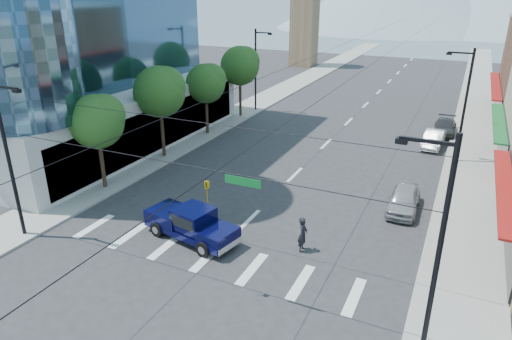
# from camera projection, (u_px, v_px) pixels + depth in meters

# --- Properties ---
(ground) EXTENTS (160.00, 160.00, 0.00)m
(ground) POSITION_uv_depth(u_px,v_px,m) (196.00, 273.00, 22.64)
(ground) COLOR #28282B
(ground) RESTS_ON ground
(sidewalk_left) EXTENTS (4.00, 120.00, 0.15)m
(sidewalk_left) POSITION_uv_depth(u_px,v_px,m) (279.00, 92.00, 60.90)
(sidewalk_left) COLOR gray
(sidewalk_left) RESTS_ON ground
(sidewalk_right) EXTENTS (4.00, 120.00, 0.15)m
(sidewalk_right) POSITION_uv_depth(u_px,v_px,m) (476.00, 111.00, 51.45)
(sidewalk_right) COLOR gray
(sidewalk_right) RESTS_ON ground
(clock_tower) EXTENTS (4.80, 4.80, 20.40)m
(clock_tower) POSITION_uv_depth(u_px,v_px,m) (305.00, 2.00, 77.16)
(clock_tower) COLOR #8C6B4C
(clock_tower) RESTS_ON ground
(tree_near) EXTENTS (3.65, 3.64, 6.71)m
(tree_near) POSITION_uv_depth(u_px,v_px,m) (99.00, 120.00, 30.23)
(tree_near) COLOR black
(tree_near) RESTS_ON ground
(tree_midnear) EXTENTS (4.09, 4.09, 7.52)m
(tree_midnear) POSITION_uv_depth(u_px,v_px,m) (161.00, 90.00, 35.88)
(tree_midnear) COLOR black
(tree_midnear) RESTS_ON ground
(tree_midfar) EXTENTS (3.65, 3.64, 6.71)m
(tree_midfar) POSITION_uv_depth(u_px,v_px,m) (207.00, 82.00, 41.98)
(tree_midfar) COLOR black
(tree_midfar) RESTS_ON ground
(tree_far) EXTENTS (4.09, 4.09, 7.52)m
(tree_far) POSITION_uv_depth(u_px,v_px,m) (241.00, 65.00, 47.63)
(tree_far) COLOR black
(tree_far) RESTS_ON ground
(signal_rig) EXTENTS (21.80, 0.20, 9.00)m
(signal_rig) POSITION_uv_depth(u_px,v_px,m) (182.00, 197.00, 19.98)
(signal_rig) COLOR black
(signal_rig) RESTS_ON ground
(lamp_pole_nw) EXTENTS (2.00, 0.25, 9.00)m
(lamp_pole_nw) POSITION_uv_depth(u_px,v_px,m) (257.00, 67.00, 50.15)
(lamp_pole_nw) COLOR black
(lamp_pole_nw) RESTS_ON ground
(lamp_pole_ne) EXTENTS (2.00, 0.25, 9.00)m
(lamp_pole_ne) POSITION_uv_depth(u_px,v_px,m) (464.00, 102.00, 35.05)
(lamp_pole_ne) COLOR black
(lamp_pole_ne) RESTS_ON ground
(pickup_truck) EXTENTS (5.99, 3.13, 1.93)m
(pickup_truck) POSITION_uv_depth(u_px,v_px,m) (191.00, 223.00, 25.37)
(pickup_truck) COLOR black
(pickup_truck) RESTS_ON ground
(pedestrian) EXTENTS (0.52, 0.75, 1.98)m
(pedestrian) POSITION_uv_depth(u_px,v_px,m) (303.00, 234.00, 24.22)
(pedestrian) COLOR black
(pedestrian) RESTS_ON ground
(parked_car_near) EXTENTS (1.90, 4.50, 1.52)m
(parked_car_near) POSITION_uv_depth(u_px,v_px,m) (404.00, 200.00, 28.67)
(parked_car_near) COLOR #9FA0A3
(parked_car_near) RESTS_ON ground
(parked_car_mid) EXTENTS (1.79, 4.49, 1.45)m
(parked_car_mid) POSITION_uv_depth(u_px,v_px,m) (433.00, 139.00, 40.03)
(parked_car_mid) COLOR silver
(parked_car_mid) RESTS_ON ground
(parked_car_far) EXTENTS (2.05, 4.87, 1.40)m
(parked_car_far) POSITION_uv_depth(u_px,v_px,m) (445.00, 127.00, 43.57)
(parked_car_far) COLOR #303033
(parked_car_far) RESTS_ON ground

